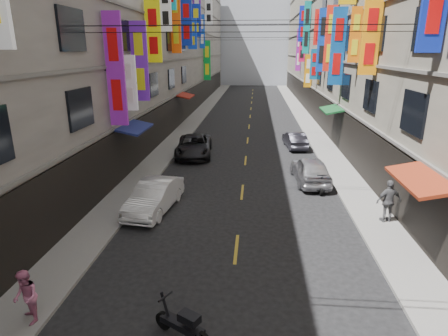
% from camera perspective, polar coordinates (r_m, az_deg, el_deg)
% --- Properties ---
extents(sidewalk_left, '(2.00, 90.00, 0.12)m').
position_cam_1_polar(sidewalk_left, '(37.88, -5.33, 6.53)').
color(sidewalk_left, slate).
rests_on(sidewalk_left, ground).
extents(sidewalk_right, '(2.00, 90.00, 0.12)m').
position_cam_1_polar(sidewalk_right, '(37.69, 13.05, 6.10)').
color(sidewalk_right, slate).
rests_on(sidewalk_right, ground).
extents(building_row_left, '(10.14, 90.00, 19.00)m').
position_cam_1_polar(building_row_left, '(38.78, -15.08, 20.30)').
color(building_row_left, gray).
rests_on(building_row_left, ground).
extents(building_row_right, '(10.14, 90.00, 19.00)m').
position_cam_1_polar(building_row_right, '(38.42, 23.49, 19.54)').
color(building_row_right, gray).
rests_on(building_row_right, ground).
extents(haze_block, '(18.00, 8.00, 22.00)m').
position_cam_1_polar(haze_block, '(86.70, 4.70, 19.92)').
color(haze_block, '#A7ADBB').
rests_on(haze_block, ground).
extents(shop_signage, '(14.00, 55.00, 11.47)m').
position_cam_1_polar(shop_signage, '(29.86, 3.87, 21.02)').
color(shop_signage, '#170D99').
rests_on(shop_signage, ground).
extents(street_awnings, '(13.99, 35.20, 0.41)m').
position_cam_1_polar(street_awnings, '(21.12, -0.31, 6.02)').
color(street_awnings, '#13471D').
rests_on(street_awnings, ground).
extents(overhead_cables, '(14.00, 38.04, 1.24)m').
position_cam_1_polar(overhead_cables, '(24.68, 3.68, 21.17)').
color(overhead_cables, black).
rests_on(overhead_cables, ground).
extents(lane_markings, '(0.12, 80.20, 0.01)m').
position_cam_1_polar(lane_markings, '(34.38, 3.74, 5.36)').
color(lane_markings, gold).
rests_on(lane_markings, ground).
extents(scooter_crossing, '(1.62, 1.00, 1.14)m').
position_cam_1_polar(scooter_crossing, '(10.50, -6.27, -22.64)').
color(scooter_crossing, black).
rests_on(scooter_crossing, ground).
extents(scooter_far_right, '(0.50, 1.80, 1.14)m').
position_cam_1_polar(scooter_far_right, '(20.60, 14.15, -2.21)').
color(scooter_far_right, black).
rests_on(scooter_far_right, ground).
extents(car_left_mid, '(2.05, 4.46, 1.42)m').
position_cam_1_polar(car_left_mid, '(17.73, -10.57, -4.28)').
color(car_left_mid, white).
rests_on(car_left_mid, ground).
extents(car_left_far, '(2.85, 5.38, 1.44)m').
position_cam_1_polar(car_left_far, '(26.69, -4.58, 3.38)').
color(car_left_far, black).
rests_on(car_left_far, ground).
extents(car_right_mid, '(2.06, 4.50, 1.50)m').
position_cam_1_polar(car_right_mid, '(21.71, 13.02, -0.26)').
color(car_right_mid, '#BBBBC0').
rests_on(car_right_mid, ground).
extents(car_right_far, '(1.74, 3.90, 1.25)m').
position_cam_1_polar(car_right_far, '(29.38, 10.74, 4.24)').
color(car_right_far, '#2B2A32').
rests_on(car_right_far, ground).
extents(pedestrian_lfar, '(0.88, 0.91, 1.55)m').
position_cam_1_polar(pedestrian_lfar, '(11.82, -27.97, -17.01)').
color(pedestrian_lfar, '#D47097').
rests_on(pedestrian_lfar, sidewalk_left).
extents(pedestrian_rfar, '(1.21, 0.86, 1.88)m').
position_cam_1_polar(pedestrian_rfar, '(17.47, 23.81, -4.64)').
color(pedestrian_rfar, '#565658').
rests_on(pedestrian_rfar, sidewalk_right).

